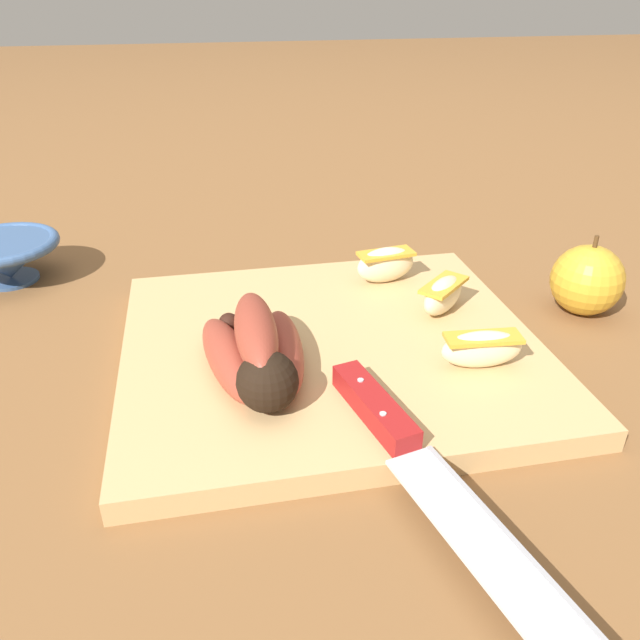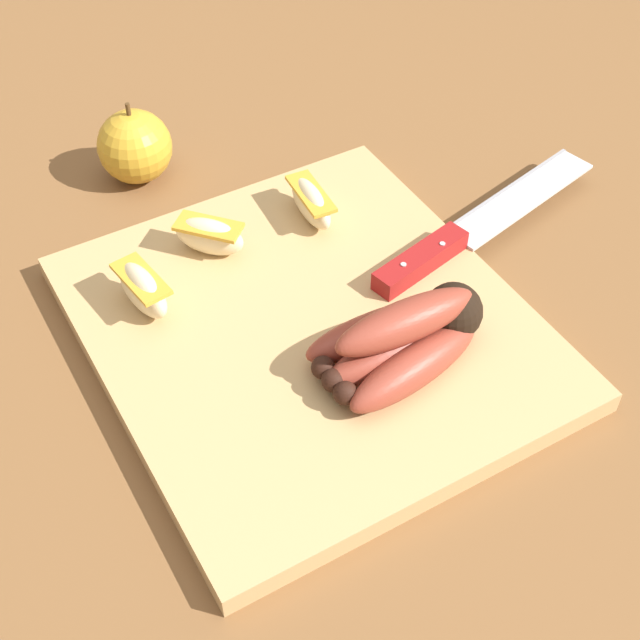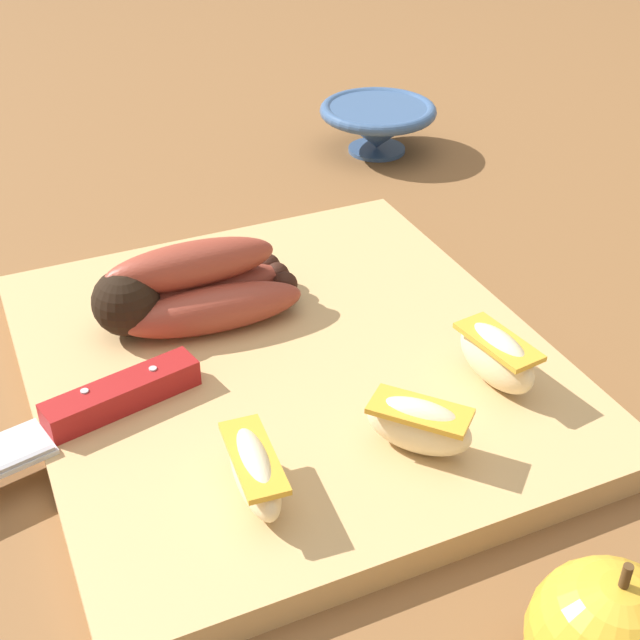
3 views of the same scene
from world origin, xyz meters
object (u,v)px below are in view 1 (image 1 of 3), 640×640
object	(u,v)px
banana_bunch	(257,353)
chefs_knife	(408,448)
apple_wedge_near	(443,294)
ceramic_bowl	(6,256)
apple_wedge_middle	(386,264)
apple_wedge_far	(482,348)
whole_apple	(587,280)

from	to	relation	value
banana_bunch	chefs_knife	size ratio (longest dim) A/B	0.53
apple_wedge_near	ceramic_bowl	world-z (taller)	apple_wedge_near
apple_wedge_middle	apple_wedge_far	world-z (taller)	apple_wedge_middle
apple_wedge_middle	whole_apple	size ratio (longest dim) A/B	0.79
banana_bunch	ceramic_bowl	world-z (taller)	banana_bunch
chefs_knife	ceramic_bowl	world-z (taller)	ceramic_bowl
apple_wedge_far	apple_wedge_middle	bearing A→B (deg)	-79.78
apple_wedge_near	banana_bunch	bearing A→B (deg)	22.39
whole_apple	banana_bunch	bearing A→B (deg)	13.55
apple_wedge_middle	apple_wedge_near	bearing A→B (deg)	114.97
apple_wedge_far	banana_bunch	bearing A→B (deg)	-6.63
apple_wedge_far	ceramic_bowl	distance (m)	0.54
apple_wedge_near	apple_wedge_middle	xyz separation A→B (m)	(0.04, -0.08, 0.00)
whole_apple	chefs_knife	bearing A→B (deg)	37.91
ceramic_bowl	apple_wedge_near	bearing A→B (deg)	155.52
apple_wedge_near	ceramic_bowl	distance (m)	0.49
apple_wedge_far	ceramic_bowl	bearing A→B (deg)	-34.40
chefs_knife	apple_wedge_near	xyz separation A→B (m)	(-0.10, -0.20, 0.01)
whole_apple	ceramic_bowl	xyz separation A→B (m)	(0.61, -0.20, -0.01)
chefs_knife	ceramic_bowl	xyz separation A→B (m)	(0.35, -0.40, 0.00)
banana_bunch	apple_wedge_middle	distance (m)	0.22
chefs_knife	ceramic_bowl	bearing A→B (deg)	-48.93
apple_wedge_middle	whole_apple	xyz separation A→B (m)	(-0.19, 0.07, -0.00)
apple_wedge_middle	banana_bunch	bearing A→B (deg)	45.07
chefs_knife	whole_apple	world-z (taller)	whole_apple
banana_bunch	apple_wedge_middle	bearing A→B (deg)	-134.93
apple_wedge_middle	ceramic_bowl	xyz separation A→B (m)	(0.41, -0.13, -0.01)
chefs_knife	whole_apple	size ratio (longest dim) A/B	3.28
apple_wedge_middle	apple_wedge_far	xyz separation A→B (m)	(-0.03, 0.18, -0.00)
apple_wedge_near	whole_apple	xyz separation A→B (m)	(-0.16, -0.01, -0.00)
banana_bunch	apple_wedge_middle	xyz separation A→B (m)	(-0.15, -0.15, -0.00)
apple_wedge_near	apple_wedge_middle	world-z (taller)	apple_wedge_middle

